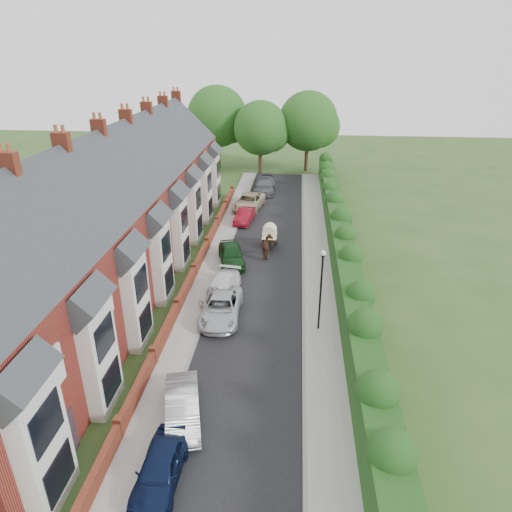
% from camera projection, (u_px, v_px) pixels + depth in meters
% --- Properties ---
extents(ground, '(140.00, 140.00, 0.00)m').
position_uv_depth(ground, '(255.00, 370.00, 23.73)').
color(ground, '#2D4C1E').
rests_on(ground, ground).
extents(road, '(6.00, 58.00, 0.02)m').
position_uv_depth(road, '(262.00, 274.00, 33.71)').
color(road, black).
rests_on(road, ground).
extents(pavement_hedge_side, '(2.20, 58.00, 0.12)m').
position_uv_depth(pavement_hedge_side, '(318.00, 275.00, 33.36)').
color(pavement_hedge_side, gray).
rests_on(pavement_hedge_side, ground).
extents(pavement_house_side, '(1.70, 58.00, 0.12)m').
position_uv_depth(pavement_house_side, '(211.00, 271.00, 34.01)').
color(pavement_house_side, gray).
rests_on(pavement_house_side, ground).
extents(kerb_hedge_side, '(0.18, 58.00, 0.13)m').
position_uv_depth(kerb_hedge_side, '(303.00, 275.00, 33.44)').
color(kerb_hedge_side, gray).
rests_on(kerb_hedge_side, ground).
extents(kerb_house_side, '(0.18, 58.00, 0.13)m').
position_uv_depth(kerb_house_side, '(221.00, 271.00, 33.94)').
color(kerb_house_side, gray).
rests_on(kerb_house_side, ground).
extents(hedge, '(2.10, 58.00, 2.85)m').
position_uv_depth(hedge, '(344.00, 257.00, 32.56)').
color(hedge, '#133C13').
rests_on(hedge, ground).
extents(terrace_row, '(9.05, 40.50, 11.50)m').
position_uv_depth(terrace_row, '(113.00, 217.00, 31.77)').
color(terrace_row, maroon).
rests_on(terrace_row, ground).
extents(garden_wall_row, '(0.35, 40.35, 1.10)m').
position_uv_depth(garden_wall_row, '(194.00, 272.00, 33.02)').
color(garden_wall_row, maroon).
rests_on(garden_wall_row, ground).
extents(lamppost, '(0.32, 0.32, 5.16)m').
position_uv_depth(lamppost, '(321.00, 281.00, 25.69)').
color(lamppost, black).
rests_on(lamppost, ground).
extents(tree_far_left, '(7.14, 6.80, 9.29)m').
position_uv_depth(tree_far_left, '(263.00, 129.00, 57.80)').
color(tree_far_left, '#332316').
rests_on(tree_far_left, ground).
extents(tree_far_right, '(7.98, 7.60, 10.31)m').
position_uv_depth(tree_far_right, '(311.00, 123.00, 58.86)').
color(tree_far_right, '#332316').
rests_on(tree_far_right, ground).
extents(tree_far_back, '(8.40, 8.00, 10.82)m').
position_uv_depth(tree_far_back, '(220.00, 118.00, 60.62)').
color(tree_far_back, '#332316').
rests_on(tree_far_back, ground).
extents(car_navy, '(1.65, 3.98, 1.35)m').
position_uv_depth(car_navy, '(160.00, 468.00, 17.42)').
color(car_navy, '#0B1532').
rests_on(car_navy, ground).
extents(car_silver_a, '(2.48, 4.46, 1.39)m').
position_uv_depth(car_silver_a, '(182.00, 407.00, 20.32)').
color(car_silver_a, '#A4A4A9').
rests_on(car_silver_a, ground).
extents(car_silver_b, '(2.45, 5.09, 1.40)m').
position_uv_depth(car_silver_b, '(221.00, 307.00, 28.05)').
color(car_silver_b, '#B7BBC0').
rests_on(car_silver_b, ground).
extents(car_white, '(2.52, 4.78, 1.32)m').
position_uv_depth(car_white, '(221.00, 288.00, 30.41)').
color(car_white, white).
rests_on(car_white, ground).
extents(car_green, '(2.83, 4.81, 1.54)m').
position_uv_depth(car_green, '(231.00, 254.00, 35.05)').
color(car_green, '#103714').
rests_on(car_green, ground).
extents(car_red, '(1.84, 4.11, 1.31)m').
position_uv_depth(car_red, '(245.00, 216.00, 43.35)').
color(car_red, maroon).
rests_on(car_red, ground).
extents(car_beige, '(3.33, 5.83, 1.53)m').
position_uv_depth(car_beige, '(249.00, 202.00, 46.83)').
color(car_beige, '#C4B18D').
rests_on(car_beige, ground).
extents(car_grey, '(2.26, 5.43, 1.57)m').
position_uv_depth(car_grey, '(265.00, 185.00, 52.31)').
color(car_grey, '#52545A').
rests_on(car_grey, ground).
extents(car_black, '(1.82, 3.86, 1.28)m').
position_uv_depth(car_black, '(267.00, 179.00, 55.30)').
color(car_black, black).
rests_on(car_black, ground).
extents(horse, '(1.07, 2.05, 1.67)m').
position_uv_depth(horse, '(268.00, 247.00, 36.06)').
color(horse, '#452619').
rests_on(horse, ground).
extents(horse_cart, '(1.24, 2.73, 1.97)m').
position_uv_depth(horse_cart, '(270.00, 234.00, 37.87)').
color(horse_cart, black).
rests_on(horse_cart, ground).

